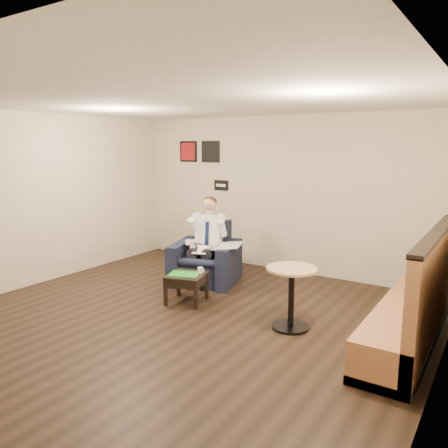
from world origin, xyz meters
The scene contains 18 objects.
ground centered at (0.00, 0.00, 0.00)m, with size 6.00×6.00×0.00m, color black.
wall_back centered at (0.00, 3.00, 1.40)m, with size 6.00×0.02×2.80m, color beige.
wall_left centered at (-3.00, 0.00, 1.40)m, with size 0.02×6.00×2.80m, color beige.
wall_right centered at (3.00, 0.00, 1.40)m, with size 0.02×6.00×2.80m, color beige.
ceiling centered at (0.00, 0.00, 2.80)m, with size 6.00×6.00×0.02m, color white.
seating_sign centered at (-1.30, 2.98, 1.50)m, with size 0.32×0.02×0.20m, color black.
art_print_left centered at (-2.10, 2.98, 2.15)m, with size 0.42×0.03×0.42m, color maroon.
art_print_right centered at (-1.55, 2.98, 2.15)m, with size 0.42×0.03×0.42m, color black.
armchair centered at (-0.71, 1.62, 0.50)m, with size 1.02×1.02×0.99m, color black.
seated_man centered at (-0.67, 1.49, 0.68)m, with size 0.65×0.97×1.36m, color white, non-canonical shape.
lap_papers centered at (-0.64, 1.39, 0.61)m, with size 0.23×0.32×0.01m, color white.
newspaper centered at (-0.28, 1.64, 0.68)m, with size 0.43×0.54×0.01m, color silver.
side_table centered at (-0.37, 0.67, 0.21)m, with size 0.52×0.52×0.42m, color black.
green_folder centered at (-0.39, 0.64, 0.43)m, with size 0.42×0.30×0.01m, color green.
coffee_mug centered at (-0.23, 0.82, 0.47)m, with size 0.08×0.08×0.09m, color white.
smartphone centered at (-0.36, 0.82, 0.43)m, with size 0.13×0.07×0.01m, color black.
banquette centered at (2.59, 1.01, 0.67)m, with size 0.62×2.60×1.33m, color #99613B.
cafe_table centered at (1.30, 0.65, 0.39)m, with size 0.63×0.63×0.79m, color tan.
Camera 1 is at (3.44, -4.14, 2.26)m, focal length 35.00 mm.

